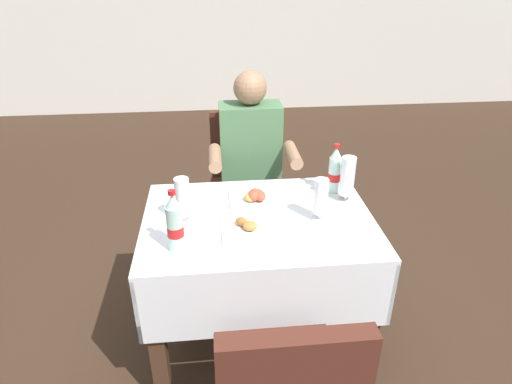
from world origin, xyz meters
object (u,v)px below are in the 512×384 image
at_px(chair_far_diner_seat, 245,181).
at_px(beer_glass_middle, 183,199).
at_px(beer_glass_right, 320,200).
at_px(beer_glass_left, 347,179).
at_px(main_dining_table, 258,250).
at_px(plate_near_camera, 248,230).
at_px(seated_diner_far, 251,166).
at_px(cola_bottle_primary, 175,224).
at_px(plate_far_diner, 254,198).
at_px(cola_bottle_secondary, 335,171).

bearing_deg(chair_far_diner_seat, beer_glass_middle, -113.44).
distance_m(beer_glass_middle, beer_glass_right, 0.61).
relative_size(chair_far_diner_seat, beer_glass_left, 4.22).
distance_m(main_dining_table, plate_near_camera, 0.24).
distance_m(seated_diner_far, beer_glass_left, 0.70).
relative_size(main_dining_table, beer_glass_right, 5.23).
relative_size(chair_far_diner_seat, cola_bottle_primary, 3.57).
relative_size(plate_near_camera, plate_far_diner, 1.00).
height_order(plate_near_camera, plate_far_diner, plate_far_diner).
distance_m(main_dining_table, cola_bottle_secondary, 0.55).
height_order(plate_near_camera, beer_glass_right, beer_glass_right).
bearing_deg(beer_glass_left, beer_glass_middle, -171.57).
relative_size(seated_diner_far, cola_bottle_primary, 4.63).
height_order(chair_far_diner_seat, cola_bottle_secondary, cola_bottle_secondary).
bearing_deg(beer_glass_right, plate_far_diner, 145.81).
bearing_deg(plate_near_camera, beer_glass_left, 25.87).
relative_size(plate_far_diner, cola_bottle_secondary, 0.91).
relative_size(plate_near_camera, beer_glass_right, 1.16).
xyz_separation_m(plate_far_diner, cola_bottle_secondary, (0.41, 0.07, 0.09)).
relative_size(seated_diner_far, beer_glass_middle, 5.91).
bearing_deg(cola_bottle_primary, beer_glass_right, 15.32).
bearing_deg(cola_bottle_secondary, seated_diner_far, 129.96).
bearing_deg(main_dining_table, chair_far_diner_seat, 90.00).
relative_size(main_dining_table, cola_bottle_primary, 3.88).
xyz_separation_m(seated_diner_far, cola_bottle_primary, (-0.39, -0.88, 0.16)).
bearing_deg(beer_glass_middle, plate_near_camera, -24.39).
height_order(beer_glass_middle, beer_glass_right, beer_glass_middle).
xyz_separation_m(plate_near_camera, beer_glass_right, (0.33, 0.08, 0.09)).
relative_size(beer_glass_left, beer_glass_right, 1.14).
distance_m(chair_far_diner_seat, seated_diner_far, 0.19).
bearing_deg(beer_glass_middle, cola_bottle_primary, -95.33).
xyz_separation_m(plate_far_diner, beer_glass_middle, (-0.33, -0.14, 0.09)).
bearing_deg(cola_bottle_primary, main_dining_table, 31.16).
bearing_deg(beer_glass_left, plate_near_camera, -154.13).
relative_size(seated_diner_far, plate_far_diner, 5.37).
bearing_deg(beer_glass_middle, plate_far_diner, 23.18).
relative_size(seated_diner_far, plate_near_camera, 5.37).
distance_m(seated_diner_far, cola_bottle_primary, 0.98).
distance_m(plate_far_diner, beer_glass_left, 0.46).
distance_m(main_dining_table, chair_far_diner_seat, 0.78).
xyz_separation_m(plate_far_diner, beer_glass_left, (0.45, -0.03, 0.09)).
xyz_separation_m(beer_glass_middle, cola_bottle_secondary, (0.74, 0.21, -0.00)).
bearing_deg(beer_glass_right, cola_bottle_secondary, 63.02).
xyz_separation_m(plate_near_camera, beer_glass_left, (0.50, 0.24, 0.10)).
bearing_deg(cola_bottle_secondary, plate_near_camera, -143.68).
bearing_deg(plate_far_diner, plate_near_camera, -101.13).
relative_size(main_dining_table, beer_glass_middle, 4.95).
height_order(plate_far_diner, beer_glass_left, beer_glass_left).
xyz_separation_m(beer_glass_left, cola_bottle_primary, (-0.80, -0.33, 0.00)).
distance_m(chair_far_diner_seat, beer_glass_middle, 0.90).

